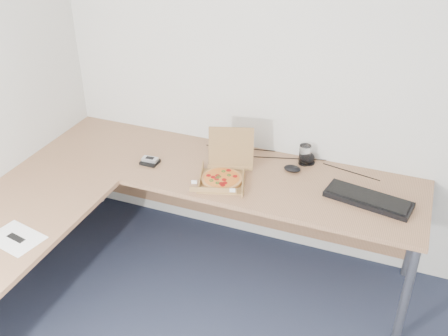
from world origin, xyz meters
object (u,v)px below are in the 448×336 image
at_px(desk, 146,198).
at_px(drinking_glass, 305,155).
at_px(pizza_box, 223,176).
at_px(wallet, 150,162).
at_px(keyboard, 368,199).

relative_size(desk, drinking_glass, 19.02).
bearing_deg(desk, pizza_box, 39.87).
height_order(desk, wallet, wallet).
height_order(drinking_glass, wallet, drinking_glass).
bearing_deg(wallet, pizza_box, -0.78).
height_order(pizza_box, wallet, pizza_box).
relative_size(keyboard, wallet, 4.47).
xyz_separation_m(pizza_box, drinking_glass, (0.41, 0.38, 0.03)).
relative_size(drinking_glass, wallet, 1.20).
xyz_separation_m(drinking_glass, wallet, (-0.93, -0.36, -0.06)).
xyz_separation_m(desk, keyboard, (1.23, 0.40, 0.04)).
bearing_deg(drinking_glass, desk, -138.71).
distance_m(pizza_box, drinking_glass, 0.56).
distance_m(pizza_box, wallet, 0.51).
xyz_separation_m(drinking_glass, keyboard, (0.45, -0.29, -0.05)).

